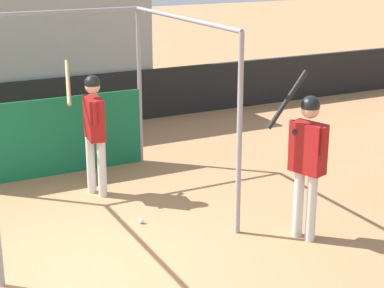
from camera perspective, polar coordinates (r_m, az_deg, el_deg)
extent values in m
plane|color=#A8754C|center=(7.72, -9.54, -11.05)|extent=(60.00, 60.00, 0.00)
cube|color=navy|center=(13.44, -15.97, 5.87)|extent=(0.45, 0.40, 0.10)
cube|color=navy|center=(13.57, -16.20, 6.95)|extent=(0.45, 0.06, 0.40)
cube|color=navy|center=(13.55, -13.68, 6.14)|extent=(0.45, 0.40, 0.10)
cube|color=navy|center=(13.68, -13.93, 7.21)|extent=(0.45, 0.06, 0.40)
cube|color=navy|center=(13.68, -11.44, 6.39)|extent=(0.45, 0.40, 0.10)
cube|color=navy|center=(13.82, -11.70, 7.45)|extent=(0.45, 0.06, 0.40)
cube|color=navy|center=(13.84, -9.24, 6.63)|extent=(0.45, 0.40, 0.10)
cube|color=navy|center=(13.97, -9.51, 7.68)|extent=(0.45, 0.06, 0.40)
cube|color=navy|center=(14.01, -7.09, 6.86)|extent=(0.45, 0.40, 0.10)
cube|color=navy|center=(14.14, -7.37, 7.89)|extent=(0.45, 0.06, 0.40)
cube|color=navy|center=(14.25, -14.57, 8.25)|extent=(0.45, 0.40, 0.10)
cube|color=navy|center=(14.40, -14.81, 9.24)|extent=(0.45, 0.06, 0.40)
cube|color=navy|center=(14.38, -12.42, 8.47)|extent=(0.45, 0.40, 0.10)
cube|color=navy|center=(14.52, -12.67, 9.46)|extent=(0.45, 0.06, 0.40)
cube|color=navy|center=(14.53, -10.30, 8.68)|extent=(0.45, 0.40, 0.10)
cube|color=navy|center=(14.67, -10.56, 9.66)|extent=(0.45, 0.06, 0.40)
cube|color=navy|center=(14.69, -8.23, 8.88)|extent=(0.45, 0.40, 0.10)
cube|color=navy|center=(14.83, -8.50, 9.84)|extent=(0.45, 0.06, 0.40)
cube|color=navy|center=(14.98, -15.39, 10.15)|extent=(0.45, 0.40, 0.10)
cube|color=navy|center=(15.13, -15.60, 11.08)|extent=(0.45, 0.06, 0.40)
cube|color=navy|center=(15.10, -13.32, 10.35)|extent=(0.45, 0.40, 0.10)
cube|color=navy|center=(15.25, -13.55, 11.27)|extent=(0.45, 0.06, 0.40)
cube|color=navy|center=(15.24, -11.28, 10.54)|extent=(0.45, 0.40, 0.10)
cube|color=navy|center=(15.39, -11.52, 11.45)|extent=(0.45, 0.06, 0.40)
cube|color=navy|center=(15.39, -9.28, 10.71)|extent=(0.45, 0.40, 0.10)
cube|color=navy|center=(15.54, -9.54, 11.62)|extent=(0.45, 0.06, 0.40)
cube|color=navy|center=(15.72, -16.13, 11.87)|extent=(0.45, 0.40, 0.10)
cube|color=navy|center=(15.83, -14.14, 12.06)|extent=(0.45, 0.40, 0.10)
cube|color=navy|center=(15.97, -12.18, 12.23)|extent=(0.45, 0.40, 0.10)
cube|color=navy|center=(16.12, -10.26, 12.39)|extent=(0.45, 0.40, 0.10)
cylinder|color=gray|center=(8.10, 4.23, 0.63)|extent=(0.07, 0.07, 2.64)
cylinder|color=gray|center=(10.95, -4.68, 5.05)|extent=(0.07, 0.07, 2.64)
cylinder|color=gray|center=(9.25, -0.93, 11.12)|extent=(0.06, 3.29, 0.06)
cylinder|color=gray|center=(10.27, -12.90, 11.32)|extent=(3.05, 0.06, 0.06)
cube|color=#14663D|center=(10.64, -12.16, 0.60)|extent=(2.98, 0.03, 1.30)
cylinder|color=silver|center=(9.67, -8.01, -2.16)|extent=(0.14, 0.14, 0.88)
cylinder|color=silver|center=(9.84, -8.98, -1.85)|extent=(0.14, 0.14, 0.88)
cube|color=maroon|center=(9.54, -8.70, 2.26)|extent=(0.26, 0.49, 0.62)
sphere|color=tan|center=(9.42, -8.83, 5.08)|extent=(0.22, 0.22, 0.22)
sphere|color=black|center=(9.41, -8.85, 5.38)|extent=(0.23, 0.23, 0.23)
cylinder|color=maroon|center=(9.26, -8.63, 2.70)|extent=(0.08, 0.08, 0.34)
cylinder|color=maroon|center=(9.73, -9.30, 3.38)|extent=(0.08, 0.08, 0.34)
cylinder|color=#AD7F4C|center=(9.62, -10.97, 5.41)|extent=(0.26, 0.74, 0.55)
sphere|color=#AD7F4C|center=(9.69, -8.77, 4.08)|extent=(0.08, 0.08, 0.08)
cylinder|color=silver|center=(8.29, 10.56, -5.59)|extent=(0.16, 0.16, 0.91)
cylinder|color=silver|center=(8.39, 9.44, -5.23)|extent=(0.16, 0.16, 0.91)
cube|color=maroon|center=(8.08, 10.28, -0.34)|extent=(0.34, 0.49, 0.64)
sphere|color=tan|center=(7.94, 10.47, 3.05)|extent=(0.23, 0.23, 0.23)
sphere|color=black|center=(7.93, 10.49, 3.41)|extent=(0.24, 0.24, 0.24)
cylinder|color=maroon|center=(7.88, 11.54, 0.22)|extent=(0.09, 0.09, 0.35)
cylinder|color=maroon|center=(8.14, 8.84, 0.92)|extent=(0.09, 0.09, 0.35)
cylinder|color=black|center=(8.14, 8.47, 3.91)|extent=(0.54, 0.13, 0.74)
sphere|color=black|center=(8.02, 9.17, 1.08)|extent=(0.08, 0.08, 0.08)
sphere|color=white|center=(8.82, -4.55, -6.82)|extent=(0.07, 0.07, 0.07)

